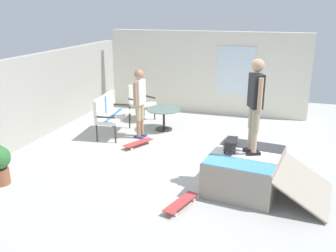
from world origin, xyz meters
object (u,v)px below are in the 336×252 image
patio_table (164,115)px  skateboard_spare (181,203)px  patio_chair_near_house (139,99)px  person_skater (255,100)px  skate_ramp (247,171)px  person_watching (140,98)px  skateboard_by_bench (138,143)px  skateboard_on_ramp (231,144)px  patio_bench (109,111)px

patio_table → skateboard_spare: size_ratio=1.09×
patio_table → skateboard_spare: patio_table is taller
patio_chair_near_house → person_skater: (-3.39, -3.48, 1.01)m
skate_ramp → person_skater: (0.08, -0.05, 1.30)m
patio_table → person_watching: bearing=152.6°
patio_table → skateboard_by_bench: (-1.36, 0.19, -0.32)m
skateboard_by_bench → skateboard_spare: same height
person_watching → person_skater: size_ratio=1.03×
skate_ramp → skateboard_by_bench: bearing=62.5°
person_watching → skateboard_spare: bearing=-147.8°
patio_table → skateboard_on_ramp: 3.32m
skate_ramp → skateboard_by_bench: 2.99m
patio_bench → skateboard_by_bench: patio_bench is taller
patio_table → person_skater: person_skater is taller
patio_table → skateboard_spare: 4.06m
skate_ramp → person_skater: size_ratio=1.34×
skate_ramp → person_watching: bearing=54.9°
person_watching → patio_bench: bearing=92.1°
skate_ramp → person_watching: (1.99, 2.83, 0.68)m
patio_table → patio_bench: bearing=122.5°
person_watching → skateboard_spare: 3.68m
patio_chair_near_house → skateboard_spare: (-4.49, -2.49, -0.53)m
patio_table → skateboard_by_bench: patio_table is taller
patio_bench → patio_table: (0.77, -1.21, -0.21)m
skateboard_by_bench → skateboard_spare: bearing=-144.6°
patio_table → person_skater: (-2.66, -2.50, 1.22)m
skateboard_spare → skateboard_by_bench: bearing=35.4°
person_skater → skateboard_by_bench: size_ratio=2.07×
patio_chair_near_house → person_skater: size_ratio=0.61×
skate_ramp → patio_table: skate_ramp is taller
person_watching → person_skater: bearing=-123.6°
person_skater → skateboard_spare: size_ratio=2.02×
skate_ramp → skateboard_by_bench: size_ratio=2.76×
skate_ramp → skateboard_on_ramp: (0.20, 0.33, 0.41)m
patio_table → skateboard_spare: bearing=-158.1°
skateboard_on_ramp → patio_chair_near_house: bearing=43.5°
patio_bench → patio_chair_near_house: bearing=-8.7°
patio_bench → patio_table: 1.45m
patio_chair_near_house → person_skater: person_skater is taller
skateboard_on_ramp → skateboard_spare: bearing=153.7°
person_skater → skateboard_spare: (-1.10, 0.99, -1.54)m
patio_chair_near_house → patio_table: patio_chair_near_house is taller
patio_table → skateboard_by_bench: 1.41m
patio_chair_near_house → person_watching: bearing=-158.0°
skateboard_by_bench → skateboard_on_ramp: (-1.18, -2.31, 0.65)m
patio_chair_near_house → person_watching: size_ratio=0.60×
patio_chair_near_house → skateboard_by_bench: size_ratio=1.26×
patio_bench → person_skater: bearing=-117.0°
patio_table → skateboard_spare: (-3.76, -1.51, -0.32)m
skateboard_by_bench → person_skater: bearing=-115.7°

